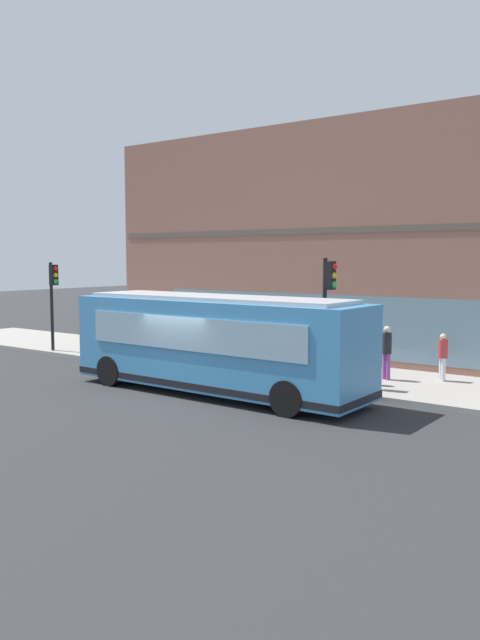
# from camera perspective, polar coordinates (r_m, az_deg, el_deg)

# --- Properties ---
(ground) EXTENTS (120.00, 120.00, 0.00)m
(ground) POSITION_cam_1_polar(r_m,az_deg,el_deg) (20.04, -4.66, -6.66)
(ground) COLOR #2D2D30
(sidewalk_curb) EXTENTS (4.92, 40.00, 0.15)m
(sidewalk_curb) POSITION_cam_1_polar(r_m,az_deg,el_deg) (24.01, 3.25, -4.43)
(sidewalk_curb) COLOR #9E9991
(sidewalk_curb) RESTS_ON ground
(building_corner) EXTENTS (8.00, 20.91, 9.65)m
(building_corner) POSITION_cam_1_polar(r_m,az_deg,el_deg) (29.27, 10.18, 6.61)
(building_corner) COLOR #8C5B4C
(building_corner) RESTS_ON ground
(city_bus_nearside) EXTENTS (2.73, 10.08, 3.07)m
(city_bus_nearside) POSITION_cam_1_polar(r_m,az_deg,el_deg) (19.90, -2.22, -2.19)
(city_bus_nearside) COLOR #3F8CC6
(city_bus_nearside) RESTS_ON ground
(traffic_light_near_corner) EXTENTS (0.32, 0.49, 4.09)m
(traffic_light_near_corner) POSITION_cam_1_polar(r_m,az_deg,el_deg) (20.47, 7.87, 2.04)
(traffic_light_near_corner) COLOR black
(traffic_light_near_corner) RESTS_ON sidewalk_curb
(traffic_light_down_block) EXTENTS (0.32, 0.49, 3.90)m
(traffic_light_down_block) POSITION_cam_1_polar(r_m,az_deg,el_deg) (29.22, -16.36, 2.65)
(traffic_light_down_block) COLOR black
(traffic_light_down_block) RESTS_ON sidewalk_curb
(fire_hydrant) EXTENTS (0.35, 0.35, 0.74)m
(fire_hydrant) POSITION_cam_1_polar(r_m,az_deg,el_deg) (23.70, -2.76, -3.48)
(fire_hydrant) COLOR yellow
(fire_hydrant) RESTS_ON sidewalk_curb
(pedestrian_near_building_entrance) EXTENTS (0.32, 0.32, 1.58)m
(pedestrian_near_building_entrance) POSITION_cam_1_polar(r_m,az_deg,el_deg) (22.30, 17.66, -2.91)
(pedestrian_near_building_entrance) COLOR silver
(pedestrian_near_building_entrance) RESTS_ON sidewalk_curb
(pedestrian_near_hydrant) EXTENTS (0.32, 0.32, 1.77)m
(pedestrian_near_hydrant) POSITION_cam_1_polar(r_m,az_deg,el_deg) (25.96, 1.85, -1.21)
(pedestrian_near_hydrant) COLOR #99994C
(pedestrian_near_hydrant) RESTS_ON sidewalk_curb
(pedestrian_by_light_pole) EXTENTS (0.32, 0.32, 1.73)m
(pedestrian_by_light_pole) POSITION_cam_1_polar(r_m,az_deg,el_deg) (21.07, 10.80, -2.97)
(pedestrian_by_light_pole) COLOR silver
(pedestrian_by_light_pole) RESTS_ON sidewalk_curb
(pedestrian_walking_along_curb) EXTENTS (0.32, 0.32, 1.82)m
(pedestrian_walking_along_curb) POSITION_cam_1_polar(r_m,az_deg,el_deg) (22.00, 12.97, -2.50)
(pedestrian_walking_along_curb) COLOR #8C3F8C
(pedestrian_walking_along_curb) RESTS_ON sidewalk_curb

